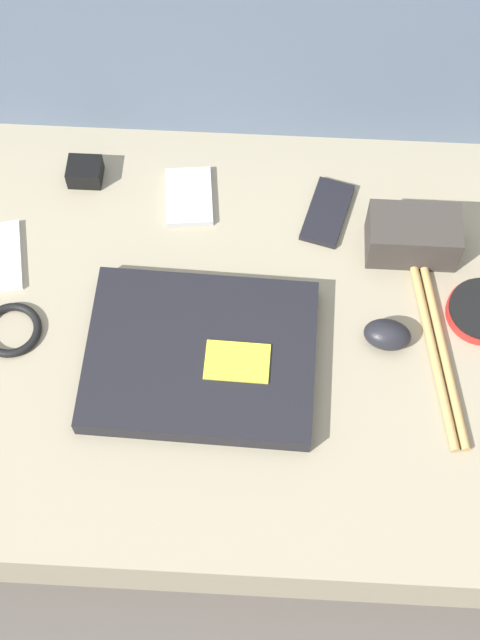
% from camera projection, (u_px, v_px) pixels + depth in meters
% --- Properties ---
extents(ground_plane, '(8.00, 8.00, 0.00)m').
position_uv_depth(ground_plane, '(240.00, 364.00, 1.41)').
color(ground_plane, '#4C4742').
extents(couch_seat, '(0.93, 0.71, 0.13)m').
position_uv_depth(couch_seat, '(240.00, 346.00, 1.35)').
color(couch_seat, gray).
rests_on(couch_seat, ground_plane).
extents(couch_backrest, '(0.93, 0.20, 0.51)m').
position_uv_depth(couch_backrest, '(256.00, 33.00, 1.40)').
color(couch_backrest, slate).
rests_on(couch_backrest, ground_plane).
extents(laptop, '(0.33, 0.26, 0.03)m').
position_uv_depth(laptop, '(201.00, 356.00, 1.26)').
color(laptop, black).
rests_on(laptop, couch_seat).
extents(computer_mouse, '(0.07, 0.06, 0.04)m').
position_uv_depth(computer_mouse, '(387.00, 335.00, 1.27)').
color(computer_mouse, black).
rests_on(computer_mouse, couch_seat).
extents(phone_silver, '(0.09, 0.13, 0.01)m').
position_uv_depth(phone_silver, '(327.00, 212.00, 1.38)').
color(phone_silver, black).
rests_on(phone_silver, couch_seat).
extents(phone_black, '(0.08, 0.11, 0.01)m').
position_uv_depth(phone_black, '(189.00, 197.00, 1.40)').
color(phone_black, '#B7B7BC').
rests_on(phone_black, couch_seat).
extents(phone_small, '(0.08, 0.13, 0.01)m').
position_uv_depth(phone_small, '(3.00, 257.00, 1.35)').
color(phone_small, silver).
rests_on(phone_small, couch_seat).
extents(camera_pouch, '(0.14, 0.08, 0.07)m').
position_uv_depth(camera_pouch, '(413.00, 236.00, 1.33)').
color(camera_pouch, '#38332D').
rests_on(camera_pouch, couch_seat).
extents(charger_brick, '(0.05, 0.05, 0.03)m').
position_uv_depth(charger_brick, '(85.00, 172.00, 1.41)').
color(charger_brick, black).
rests_on(charger_brick, couch_seat).
extents(cable_coil, '(0.09, 0.09, 0.01)m').
position_uv_depth(cable_coil, '(11.00, 330.00, 1.29)').
color(cable_coil, black).
rests_on(cable_coil, couch_seat).
extents(drumstick_pair, '(0.09, 0.38, 0.01)m').
position_uv_depth(drumstick_pair, '(432.00, 325.00, 1.29)').
color(drumstick_pair, tan).
rests_on(drumstick_pair, couch_seat).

